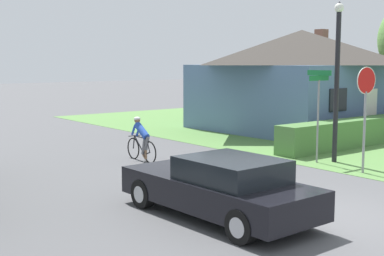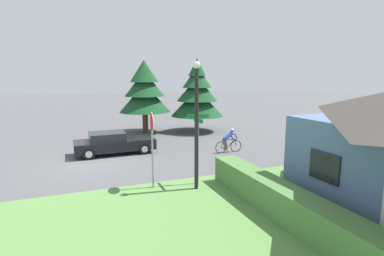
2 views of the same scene
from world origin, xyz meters
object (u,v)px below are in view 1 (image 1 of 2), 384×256
object	(u,v)px
cottage_house	(301,78)
street_lamp	(337,72)
sedan_left_lane	(220,187)
cyclist	(141,140)
stop_sign	(366,98)
street_name_sign	(318,100)

from	to	relation	value
cottage_house	street_lamp	bearing A→B (deg)	-134.19
sedan_left_lane	street_lamp	xyz separation A→B (m)	(6.77, 2.34, 2.18)
cottage_house	sedan_left_lane	world-z (taller)	cottage_house
cottage_house	cyclist	size ratio (longest dim) A/B	5.47
cottage_house	stop_sign	size ratio (longest dim) A/B	3.07
stop_sign	street_name_sign	world-z (taller)	stop_sign
cyclist	stop_sign	distance (m)	6.86
cottage_house	sedan_left_lane	bearing A→B (deg)	-147.09
sedan_left_lane	street_lamp	bearing A→B (deg)	-72.51
street_lamp	street_name_sign	distance (m)	1.01
street_lamp	street_name_sign	bearing A→B (deg)	151.55
sedan_left_lane	street_name_sign	size ratio (longest dim) A/B	1.55
stop_sign	cottage_house	bearing A→B (deg)	-124.70
cottage_house	cyclist	xyz separation A→B (m)	(-10.52, -2.55, -1.71)
street_lamp	cyclist	bearing A→B (deg)	139.93
cyclist	stop_sign	world-z (taller)	stop_sign
street_lamp	stop_sign	bearing A→B (deg)	-115.66
cottage_house	street_lamp	xyz separation A→B (m)	(-5.87, -6.46, 0.42)
cyclist	stop_sign	bearing A→B (deg)	-144.17
cottage_house	street_lamp	size ratio (longest dim) A/B	1.85
cyclist	street_lamp	world-z (taller)	street_lamp
street_name_sign	cyclist	bearing A→B (deg)	138.72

